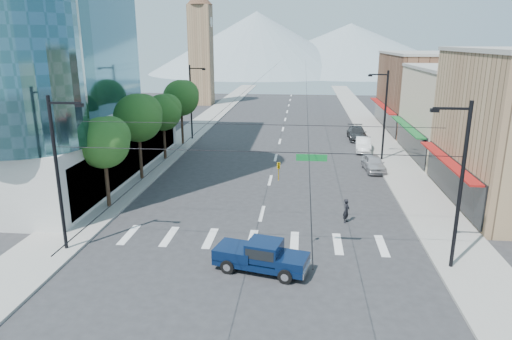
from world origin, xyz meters
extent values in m
plane|color=#28282B|center=(0.00, 0.00, 0.00)|extent=(160.00, 160.00, 0.00)
cube|color=gray|center=(-12.00, 40.00, 0.07)|extent=(4.00, 120.00, 0.15)
cube|color=gray|center=(12.00, 40.00, 0.07)|extent=(4.00, 120.00, 0.15)
cube|color=tan|center=(20.00, 24.00, 4.50)|extent=(12.00, 14.00, 9.00)
cube|color=brown|center=(20.00, 40.00, 5.00)|extent=(12.00, 18.00, 10.00)
cube|color=#8C6B4C|center=(-16.50, 62.00, 9.00)|extent=(4.00, 4.00, 18.00)
cone|color=gray|center=(-15.00, 150.00, 11.00)|extent=(80.00, 80.00, 22.00)
cone|color=gray|center=(20.00, 160.00, 9.00)|extent=(90.00, 90.00, 18.00)
cylinder|color=black|center=(-11.20, 6.00, 2.27)|extent=(0.28, 0.28, 4.55)
sphere|color=#2B541C|center=(-11.20, 6.00, 4.88)|extent=(3.64, 3.64, 3.64)
sphere|color=#2B541C|center=(-10.80, 6.30, 5.28)|extent=(2.86, 2.86, 2.86)
cylinder|color=black|center=(-11.20, 13.00, 2.55)|extent=(0.28, 0.28, 5.11)
sphere|color=#2B541C|center=(-11.20, 13.00, 5.47)|extent=(4.09, 4.09, 4.09)
sphere|color=#2B541C|center=(-10.80, 13.30, 5.88)|extent=(3.21, 3.21, 3.21)
cylinder|color=black|center=(-11.20, 20.00, 2.27)|extent=(0.28, 0.28, 4.55)
sphere|color=#2B541C|center=(-11.20, 20.00, 4.88)|extent=(3.64, 3.64, 3.64)
sphere|color=#2B541C|center=(-10.80, 20.30, 5.28)|extent=(2.86, 2.86, 2.86)
cylinder|color=black|center=(-11.20, 27.00, 2.55)|extent=(0.28, 0.28, 5.11)
sphere|color=#2B541C|center=(-11.20, 27.00, 5.47)|extent=(4.09, 4.09, 4.09)
sphere|color=#2B541C|center=(-10.80, 27.30, 5.88)|extent=(3.21, 3.21, 3.21)
cylinder|color=black|center=(-10.80, -1.00, 4.50)|extent=(0.20, 0.20, 9.00)
cylinder|color=black|center=(10.80, -1.00, 4.50)|extent=(0.20, 0.20, 9.00)
cylinder|color=black|center=(0.00, -1.00, 6.20)|extent=(21.60, 0.04, 0.04)
imported|color=gold|center=(1.50, -1.00, 5.15)|extent=(0.16, 0.20, 1.00)
cube|color=#0C6626|center=(3.20, -1.00, 5.95)|extent=(1.60, 0.06, 0.35)
cylinder|color=black|center=(-10.80, 30.00, 4.50)|extent=(0.20, 0.20, 9.00)
cube|color=black|center=(-9.90, 30.00, 8.60)|extent=(1.80, 0.12, 0.12)
cube|color=black|center=(-9.10, 30.00, 8.50)|extent=(0.40, 0.25, 0.18)
cylinder|color=black|center=(10.80, 22.00, 4.50)|extent=(0.20, 0.20, 9.00)
cube|color=black|center=(9.90, 22.00, 8.60)|extent=(1.80, 0.12, 0.12)
cube|color=black|center=(9.10, 22.00, 8.50)|extent=(0.40, 0.25, 0.18)
cube|color=#071839|center=(0.71, -2.25, 0.49)|extent=(5.21, 2.88, 0.31)
cube|color=#071839|center=(2.41, -2.65, 0.85)|extent=(1.79, 1.99, 0.49)
cube|color=#071839|center=(0.88, -2.29, 1.21)|extent=(2.04, 2.00, 0.99)
cube|color=black|center=(0.88, -2.29, 1.30)|extent=(1.87, 1.99, 0.54)
cube|color=#071839|center=(-0.69, -1.92, 0.90)|extent=(2.42, 2.22, 0.58)
cube|color=silver|center=(3.10, -2.82, 0.49)|extent=(0.50, 1.68, 0.31)
cube|color=silver|center=(-1.69, -1.69, 0.49)|extent=(0.50, 1.68, 0.27)
cylinder|color=black|center=(2.04, -3.44, 0.38)|extent=(0.79, 0.43, 0.75)
cylinder|color=black|center=(2.43, -1.78, 0.38)|extent=(0.79, 0.43, 0.75)
cylinder|color=black|center=(-1.02, -2.72, 0.38)|extent=(0.79, 0.43, 0.75)
cylinder|color=black|center=(-0.62, -1.06, 0.38)|extent=(0.79, 0.43, 0.75)
imported|color=black|center=(5.77, 5.00, 0.83)|extent=(0.60, 0.71, 1.65)
imported|color=#ACABB0|center=(9.40, 18.00, 0.74)|extent=(2.05, 4.43, 1.47)
imported|color=white|center=(9.40, 25.92, 0.76)|extent=(2.02, 4.72, 1.51)
imported|color=#303033|center=(9.40, 32.17, 0.77)|extent=(2.21, 5.34, 1.55)
camera|label=1|loc=(2.69, -24.02, 11.80)|focal=32.00mm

